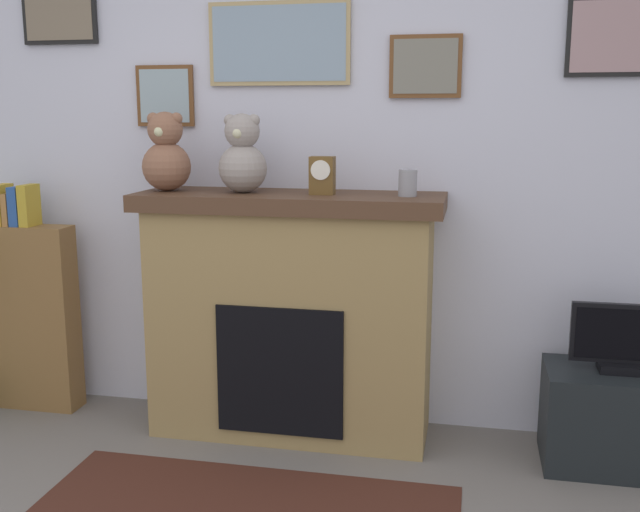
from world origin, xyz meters
TOP-DOWN VIEW (x-y plane):
  - back_wall at (-0.00, 2.00)m, footprint 5.20×0.15m
  - fireplace at (-0.04, 1.71)m, footprint 1.47×0.51m
  - bookshelf at (-1.46, 1.74)m, footprint 0.43×0.16m
  - tv_stand at (1.49, 1.64)m, footprint 0.65×0.40m
  - television at (1.49, 1.64)m, footprint 0.46×0.14m
  - candle_jar at (0.52, 1.70)m, footprint 0.09×0.09m
  - mantel_clock at (0.12, 1.69)m, footprint 0.11×0.09m
  - teddy_bear_grey at (-0.65, 1.69)m, footprint 0.24×0.24m
  - teddy_bear_tan at (-0.26, 1.69)m, footprint 0.23×0.23m

SIDE VIEW (x-z plane):
  - tv_stand at x=1.49m, z-range 0.00..0.45m
  - bookshelf at x=-1.46m, z-range -0.07..1.15m
  - television at x=1.49m, z-range 0.44..0.75m
  - fireplace at x=-0.04m, z-range 0.01..1.21m
  - candle_jar at x=0.52m, z-range 1.20..1.32m
  - mantel_clock at x=0.12m, z-range 1.20..1.38m
  - back_wall at x=0.00m, z-range 0.01..2.61m
  - teddy_bear_tan at x=-0.26m, z-range 1.18..1.56m
  - teddy_bear_grey at x=-0.65m, z-range 1.18..1.57m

